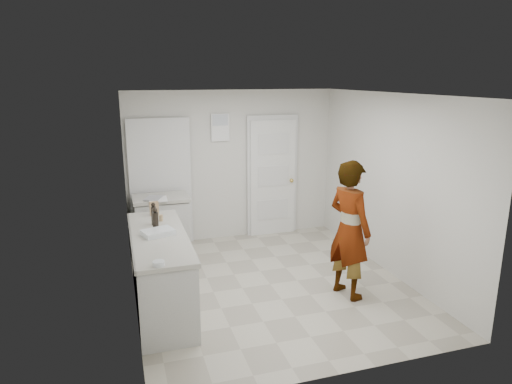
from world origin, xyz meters
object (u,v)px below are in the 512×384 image
object	(u,v)px
person	(349,230)
cake_mix_box	(154,208)
spice_jar	(161,218)
baking_dish	(158,233)
egg_bowl	(159,263)
oil_cruet_b	(154,214)
oil_cruet_a	(155,220)

from	to	relation	value
person	cake_mix_box	distance (m)	2.54
spice_jar	baking_dish	bearing A→B (deg)	-99.41
cake_mix_box	baking_dish	size ratio (longest dim) A/B	0.46
cake_mix_box	egg_bowl	world-z (taller)	cake_mix_box
oil_cruet_b	baking_dish	distance (m)	0.41
person	oil_cruet_b	bearing A→B (deg)	54.59
egg_bowl	cake_mix_box	bearing A→B (deg)	86.33
oil_cruet_b	person	bearing A→B (deg)	-18.03
person	baking_dish	size ratio (longest dim) A/B	4.30
oil_cruet_b	spice_jar	bearing A→B (deg)	53.14
oil_cruet_b	egg_bowl	world-z (taller)	oil_cruet_b
cake_mix_box	oil_cruet_b	distance (m)	0.41
baking_dish	egg_bowl	distance (m)	0.90
oil_cruet_a	baking_dish	world-z (taller)	oil_cruet_a
egg_bowl	oil_cruet_a	bearing A→B (deg)	86.20
person	spice_jar	distance (m)	2.37
baking_dish	egg_bowl	bearing A→B (deg)	-95.11
spice_jar	egg_bowl	world-z (taller)	spice_jar
oil_cruet_b	egg_bowl	bearing A→B (deg)	-93.12
person	cake_mix_box	xyz separation A→B (m)	(-2.26, 1.15, 0.14)
person	oil_cruet_b	xyz separation A→B (m)	(-2.30, 0.75, 0.19)
person	cake_mix_box	world-z (taller)	person
person	egg_bowl	distance (m)	2.43
baking_dish	oil_cruet_a	bearing A→B (deg)	92.94
person	oil_cruet_a	distance (m)	2.37
cake_mix_box	baking_dish	bearing A→B (deg)	-99.41
spice_jar	egg_bowl	distance (m)	1.43
oil_cruet_a	oil_cruet_b	distance (m)	0.22
oil_cruet_a	oil_cruet_b	size ratio (longest dim) A/B	0.99
person	oil_cruet_a	bearing A→B (deg)	59.67
cake_mix_box	oil_cruet_a	xyz separation A→B (m)	(-0.04, -0.62, 0.04)
egg_bowl	spice_jar	bearing A→B (deg)	83.30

